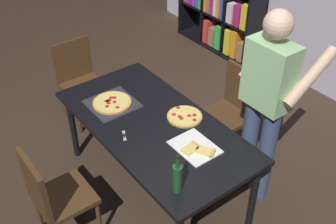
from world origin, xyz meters
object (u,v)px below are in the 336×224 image
dining_table (154,130)px  pepperoni_pizza_on_tray (112,103)px  chair_left_end (79,77)px  wine_bottle (177,178)px  chair_far_side (233,106)px  kitchen_scissors (123,130)px  person_serving_pizza (267,99)px  chair_near_camera (52,195)px  second_pizza_plain (185,116)px

dining_table → pepperoni_pizza_on_tray: 0.47m
chair_left_end → pepperoni_pizza_on_tray: (0.96, -0.13, 0.25)m
dining_table → chair_left_end: chair_left_end is taller
wine_bottle → chair_far_side: bearing=119.3°
dining_table → kitchen_scissors: bearing=-105.4°
pepperoni_pizza_on_tray → kitchen_scissors: 0.39m
person_serving_pizza → pepperoni_pizza_on_tray: person_serving_pizza is taller
chair_near_camera → chair_left_end: bearing=146.0°
chair_left_end → chair_far_side: bearing=34.0°
chair_far_side → kitchen_scissors: chair_far_side is taller
chair_far_side → person_serving_pizza: size_ratio=0.51×
wine_bottle → person_serving_pizza: bearing=98.6°
chair_far_side → second_pizza_plain: chair_far_side is taller
dining_table → pepperoni_pizza_on_tray: (-0.44, -0.13, 0.09)m
person_serving_pizza → kitchen_scissors: 1.18m
chair_near_camera → second_pizza_plain: chair_near_camera is taller
dining_table → wine_bottle: (0.70, -0.30, 0.19)m
person_serving_pizza → chair_near_camera: bearing=-108.1°
wine_bottle → second_pizza_plain: size_ratio=1.06×
chair_far_side → chair_near_camera: bearing=-90.0°
second_pizza_plain → pepperoni_pizza_on_tray: bearing=-143.7°
chair_left_end → second_pizza_plain: chair_left_end is taller
chair_left_end → pepperoni_pizza_on_tray: size_ratio=2.24×
dining_table → chair_far_side: (0.00, 0.94, -0.17)m
kitchen_scissors → second_pizza_plain: bearing=72.4°
chair_far_side → wine_bottle: bearing=-60.7°
dining_table → person_serving_pizza: size_ratio=1.05×
kitchen_scissors → person_serving_pizza: bearing=57.8°
kitchen_scissors → second_pizza_plain: 0.53m
wine_bottle → kitchen_scissors: bearing=176.4°
dining_table → wine_bottle: 0.78m
person_serving_pizza → pepperoni_pizza_on_tray: 1.33m
chair_far_side → person_serving_pizza: bearing=-22.0°
person_serving_pizza → wine_bottle: 1.04m
person_serving_pizza → second_pizza_plain: bearing=-134.1°
chair_near_camera → second_pizza_plain: 1.23m
chair_near_camera → second_pizza_plain: size_ratio=3.01×
person_serving_pizza → pepperoni_pizza_on_tray: bearing=-138.9°
chair_far_side → wine_bottle: wine_bottle is taller
chair_left_end → dining_table: bearing=0.0°
dining_table → wine_bottle: size_ratio=5.79×
chair_far_side → kitchen_scissors: 1.22m
wine_bottle → chair_near_camera: bearing=-137.3°
wine_bottle → kitchen_scissors: size_ratio=1.61×
chair_far_side → kitchen_scissors: (-0.07, -1.20, 0.24)m
pepperoni_pizza_on_tray → second_pizza_plain: 0.66m
chair_near_camera → person_serving_pizza: (0.54, 1.67, 0.49)m
chair_near_camera → wine_bottle: (0.70, 0.64, 0.36)m
person_serving_pizza → kitchen_scissors: size_ratio=8.93×
person_serving_pizza → pepperoni_pizza_on_tray: (-0.99, -0.86, -0.23)m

